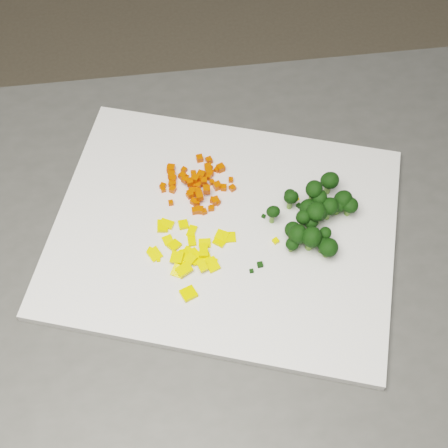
{
  "coord_description": "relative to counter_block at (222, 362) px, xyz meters",
  "views": [
    {
      "loc": [
        -0.23,
        -0.32,
        1.64
      ],
      "look_at": [
        -0.18,
        0.12,
        0.92
      ],
      "focal_mm": 50.0,
      "sensor_mm": 36.0,
      "label": 1
    }
  ],
  "objects": [
    {
      "name": "carrot_cube_61",
      "position": [
        -0.03,
        0.08,
        0.47
      ],
      "size": [
        0.01,
        0.01,
        0.01
      ],
      "primitive_type": "cube",
      "rotation": [
        0.0,
        0.0,
        2.54
      ],
      "color": "#CA3202",
      "rests_on": "carrot_pile"
    },
    {
      "name": "pepper_chunk_20",
      "position": [
        -0.05,
        -0.02,
        0.46
      ],
      "size": [
        0.02,
        0.02,
        0.01
      ],
      "primitive_type": "cube",
      "rotation": [
        -0.0,
        0.11,
        0.66
      ],
      "color": "yellow",
      "rests_on": "pepper_pile"
    },
    {
      "name": "broccoli_floret_13",
      "position": [
        0.1,
        0.05,
        0.48
      ],
      "size": [
        0.03,
        0.03,
        0.03
      ],
      "primitive_type": null,
      "color": "black",
      "rests_on": "broccoli_pile"
    },
    {
      "name": "stray_bit_4",
      "position": [
        0.04,
        -0.04,
        0.46
      ],
      "size": [
        0.01,
        0.01,
        0.0
      ],
      "primitive_type": "cube",
      "rotation": [
        0.0,
        0.0,
        0.07
      ],
      "color": "black",
      "rests_on": "cutting_board"
    },
    {
      "name": "carrot_cube_7",
      "position": [
        -0.03,
        0.08,
        0.47
      ],
      "size": [
        0.01,
        0.01,
        0.01
      ],
      "primitive_type": "cube",
      "rotation": [
        0.0,
        0.0,
        1.62
      ],
      "color": "#CA3202",
      "rests_on": "carrot_pile"
    },
    {
      "name": "carrot_cube_36",
      "position": [
        0.01,
        0.13,
        0.47
      ],
      "size": [
        0.01,
        0.01,
        0.01
      ],
      "primitive_type": "cube",
      "rotation": [
        0.0,
        0.0,
        1.95
      ],
      "color": "#CA3202",
      "rests_on": "carrot_pile"
    },
    {
      "name": "carrot_cube_58",
      "position": [
        -0.02,
        0.11,
        0.47
      ],
      "size": [
        0.01,
        0.01,
        0.01
      ],
      "primitive_type": "cube",
      "rotation": [
        0.0,
        0.0,
        2.69
      ],
      "color": "#CA3202",
      "rests_on": "carrot_pile"
    },
    {
      "name": "broccoli_floret_14",
      "position": [
        0.14,
        -0.03,
        0.48
      ],
      "size": [
        0.04,
        0.04,
        0.03
      ],
      "primitive_type": null,
      "color": "black",
      "rests_on": "broccoli_pile"
    },
    {
      "name": "stray_bit_2",
      "position": [
        0.0,
        0.1,
        0.46
      ],
      "size": [
        0.01,
        0.01,
        0.0
      ],
      "primitive_type": "cube",
      "rotation": [
        0.0,
        0.0,
        1.33
      ],
      "color": "black",
      "rests_on": "cutting_board"
    },
    {
      "name": "carrot_cube_57",
      "position": [
        -0.03,
        0.09,
        0.47
      ],
      "size": [
        0.01,
        0.01,
        0.01
      ],
      "primitive_type": "cube",
      "rotation": [
        0.0,
        0.0,
        1.94
      ],
      "color": "#CA3202",
      "rests_on": "carrot_pile"
    },
    {
      "name": "broccoli_floret_16",
      "position": [
        0.14,
        0.05,
        0.49
      ],
      "size": [
        0.03,
        0.03,
        0.03
      ],
      "primitive_type": null,
      "color": "black",
      "rests_on": "broccoli_pile"
    },
    {
      "name": "carrot_cube_50",
      "position": [
        -0.03,
        0.06,
        0.47
      ],
      "size": [
        0.01,
        0.01,
        0.01
      ],
      "primitive_type": "cube",
      "rotation": [
        0.0,
        0.0,
        0.07
      ],
      "color": "#CA3202",
      "rests_on": "carrot_pile"
    },
    {
      "name": "stray_bit_3",
      "position": [
        -0.01,
        0.1,
        0.46
      ],
      "size": [
        0.01,
        0.01,
        0.0
      ],
      "primitive_type": "cube",
      "rotation": [
        0.0,
        0.0,
        0.88
      ],
      "color": "black",
      "rests_on": "cutting_board"
    },
    {
      "name": "carrot_cube_10",
      "position": [
        -0.07,
        0.1,
        0.47
      ],
      "size": [
        0.01,
        0.01,
        0.01
      ],
      "primitive_type": "cube",
      "rotation": [
        0.0,
        0.0,
        1.75
      ],
      "color": "#CA3202",
      "rests_on": "carrot_pile"
    },
    {
      "name": "broccoli_floret_20",
      "position": [
        0.07,
        0.03,
        0.48
      ],
      "size": [
        0.03,
        0.03,
        0.03
      ],
      "primitive_type": null,
      "color": "black",
      "rests_on": "broccoli_pile"
    },
    {
      "name": "carrot_cube_20",
      "position": [
        -0.02,
        0.1,
        0.47
      ],
      "size": [
        0.01,
        0.01,
        0.01
      ],
      "primitive_type": "cube",
      "rotation": [
        0.0,
        0.0,
        1.16
      ],
      "color": "#CA3202",
      "rests_on": "carrot_pile"
    },
    {
      "name": "carrot_cube_32",
      "position": [
        -0.0,
        0.12,
        0.47
      ],
      "size": [
        0.01,
        0.01,
        0.01
      ],
      "primitive_type": "cube",
      "rotation": [
        0.0,
        0.0,
        1.27
      ],
      "color": "#CA3202",
      "rests_on": "carrot_pile"
    },
    {
      "name": "broccoli_floret_4",
      "position": [
        0.1,
        0.06,
        0.47
      ],
      "size": [
        0.02,
        0.02,
        0.02
      ],
      "primitive_type": null,
      "color": "black",
      "rests_on": "broccoli_pile"
    },
    {
      "name": "pepper_chunk_24",
      "position": [
        -0.04,
        -0.01,
        0.46
      ],
      "size": [
        0.02,
        0.02,
        0.0
      ],
      "primitive_type": "cube",
      "rotation": [
        0.0,
        0.03,
        2.14
      ],
      "color": "yellow",
      "rests_on": "pepper_pile"
    },
    {
      "name": "pepper_chunk_17",
      "position": [
        -0.05,
        -0.07,
        0.46
      ],
      "size": [
        0.03,
        0.02,
        0.01
      ],
      "primitive_type": "cube",
      "rotation": [
        -0.12,
        0.08,
        0.42
      ],
      "color": "yellow",
      "rests_on": "pepper_pile"
    },
    {
      "name": "carrot_cube_25",
      "position": [
        -0.04,
        0.09,
        0.47
      ],
      "size": [
        0.01,
        0.01,
        0.01
      ],
      "primitive_type": "cube",
      "rotation": [
        0.0,
        0.0,
        2.06
      ],
      "color": "#CA3202",
      "rests_on": "carrot_pile"
    },
    {
      "name": "broccoli_floret_10",
      "position": [
        0.16,
        0.04,
        0.48
      ],
      "size": [
        0.03,
        0.03,
        0.03
      ],
      "primitive_type": null,
      "color": "black",
      "rests_on": "broccoli_pile"
    },
    {
      "name": "pepper_chunk_6",
      "position": [
        -0.05,
        0.04,
        0.46
      ],
      "size": [
        0.02,
        0.02,
        0.01
      ],
      "primitive_type": "cube",
      "rotation": [
        0.07,
        0.08,
        1.72
      ],
      "color": "yellow",
      "rests_on": "pepper_pile"
    },
    {
      "name": "carrot_cube_28",
      "position": [
        0.01,
        0.09,
        0.47
      ],
      "size": [
        0.01,
        0.01,
        0.01
      ],
      "primitive_type": "cube",
      "rotation": [
        0.0,
        0.0,
        1.4
      ],
      "color": "#CA3202",
      "rests_on": "carrot_pile"
    },
    {
      "name": "stray_bit_6",
      "position": [
        0.11,
        0.07,
        0.46
      ],
      "size": [
        0.01,
        0.01,
        0.0
      ],
      "primitive_type": "cube",
      "rotation": [
        0.0,
        0.0,
        1.85
      ],
      "color": "yellow",
      "rests_on": "cutting_board"
    },
    {
      "name": "stray_bit_7",
      "position": [
        0.05,
        -0.03,
        0.46
      ],
      "size": [
        0.01,
        0.01,
        0.01
      ],
      "primitive_type": "cube",
      "rotation": [
        0.0,
        0.0,
        0.08
      ],
      "color": "black",
      "rests_on": "cutting_board"
    },
    {
      "name": "broccoli_floret_3",
      "position": [
        0.18,
        0.04,
        0.48
      ],
      "size": [
        0.03,
        0.03,
        0.03
      ],
      "primitive_type": null,
      "color": "black",
      "rests_on": "broccoli_pile"
    },
    {
      "name": "carrot_cube_44",
      "position": [
        -0.0,
        0.13,
        0.47
      ],
      "size": [
        0.01,
        0.01,
        0.01
      ],
      "primitive_type": "cube",
      "rotation": [
        0.0,
        0.0,
        0.72
      ],
      "color": "#CA3202",
      "rests_on": "carrot_pile"
    },
    {
      "name": "pepper_chunk_10",
      "position": [
        -0.03,
        -0.02,
        0.46
      ],
      "size": [
        0.02,
        0.02,
        0.01
      ],
      "primitive_type": "cube",
      "rotation": [
        0.14,
        0.0,
        1.78
      ],
      "color": "yellow",
      "rests_on": "pepper_pile"
    },
    {
      "name": "pepper_chunk_13",
      "position": [
        -0.07,
        0.04,
        0.46
      ],
      "size": [
        0.02,
        0.02,
        0.01
      ],
      "primitive_type": "cube",
      "rotation": [
        0.02,
        -0.03,
        2.72
      ],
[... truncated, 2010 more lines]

